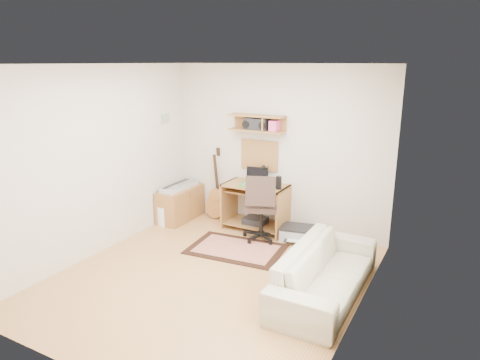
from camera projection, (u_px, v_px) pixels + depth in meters
The scene contains 22 objects.
floor at pixel (211, 278), 5.45m from camera, with size 3.60×4.00×0.01m, color tan.
ceiling at pixel (207, 63), 4.76m from camera, with size 3.60×4.00×0.01m, color white.
back_wall at pixel (277, 149), 6.80m from camera, with size 3.60×0.01×2.60m, color beige.
left_wall at pixel (98, 162), 5.93m from camera, with size 0.01×4.00×2.60m, color beige.
right_wall at pixel (363, 200), 4.27m from camera, with size 0.01×4.00×2.60m, color beige.
wall_shelf at pixel (257, 123), 6.72m from camera, with size 0.90×0.25×0.26m, color #A36F39.
cork_board at pixel (259, 155), 6.95m from camera, with size 0.64×0.03×0.49m, color tan.
wall_photo at pixel (165, 119), 7.08m from camera, with size 0.02×0.20×0.15m, color #4C8CBF.
desk at pixel (255, 207), 6.92m from camera, with size 1.00×0.55×0.75m, color #A36F39, non-canonical shape.
laptop at pixel (255, 177), 6.77m from camera, with size 0.35×0.35×0.26m, color silver, non-canonical shape.
speaker at pixel (279, 183), 6.56m from camera, with size 0.09×0.09×0.20m, color black.
desk_lamp at pixel (268, 174), 6.83m from camera, with size 0.10×0.10×0.30m, color black, non-canonical shape.
pencil_cup at pixel (274, 182), 6.77m from camera, with size 0.07×0.07×0.10m, color #34599D.
boombox at pixel (256, 124), 6.73m from camera, with size 0.38×0.18×0.20m, color black.
rug at pixel (236, 249), 6.25m from camera, with size 1.33×0.89×0.02m, color #D8B291.
task_chair at pixel (261, 206), 6.48m from camera, with size 0.54×0.54×1.06m, color #31231D, non-canonical shape.
cabinet at pixel (180, 204), 7.40m from camera, with size 0.40×0.90×0.55m, color #A36F39.
music_keyboard at pixel (180, 186), 7.32m from camera, with size 0.25×0.80×0.07m, color #B2B5BA.
guitar at pixel (215, 184), 7.35m from camera, with size 0.33×0.20×1.23m, color #B57537, non-canonical shape.
waste_basket at pixel (165, 215), 7.18m from camera, with size 0.27×0.27×0.32m, color white.
printer at pixel (297, 233), 6.61m from camera, with size 0.50×0.39×0.19m, color #A5A8AA.
sofa at pixel (326, 264), 4.97m from camera, with size 1.96×0.57×0.77m, color #BCB495.
Camera 1 is at (2.67, -4.15, 2.63)m, focal length 32.38 mm.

